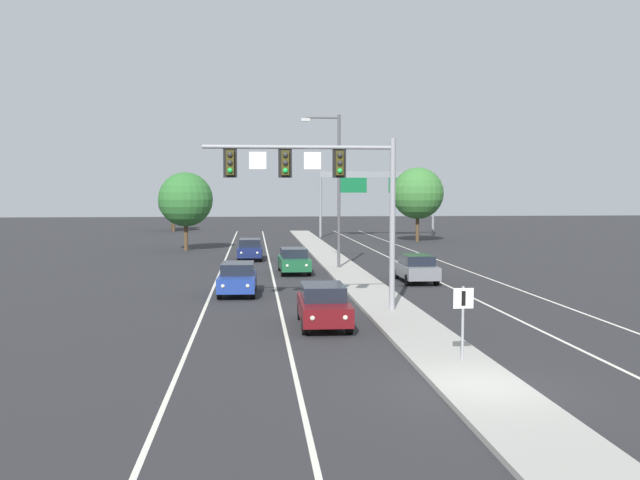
# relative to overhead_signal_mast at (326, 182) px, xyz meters

# --- Properties ---
(ground_plane) EXTENTS (260.00, 260.00, 0.00)m
(ground_plane) POSITION_rel_overhead_signal_mast_xyz_m (2.85, -11.59, -5.52)
(ground_plane) COLOR #28282B
(median_island) EXTENTS (2.40, 110.00, 0.15)m
(median_island) POSITION_rel_overhead_signal_mast_xyz_m (2.85, 6.41, -5.44)
(median_island) COLOR #9E9B93
(median_island) RESTS_ON ground
(lane_stripe_oncoming_center) EXTENTS (0.14, 100.00, 0.01)m
(lane_stripe_oncoming_center) POSITION_rel_overhead_signal_mast_xyz_m (-1.85, 13.41, -5.51)
(lane_stripe_oncoming_center) COLOR silver
(lane_stripe_oncoming_center) RESTS_ON ground
(lane_stripe_receding_center) EXTENTS (0.14, 100.00, 0.01)m
(lane_stripe_receding_center) POSITION_rel_overhead_signal_mast_xyz_m (7.55, 13.41, -5.51)
(lane_stripe_receding_center) COLOR silver
(lane_stripe_receding_center) RESTS_ON ground
(edge_stripe_left) EXTENTS (0.14, 100.00, 0.01)m
(edge_stripe_left) POSITION_rel_overhead_signal_mast_xyz_m (-5.15, 13.41, -5.51)
(edge_stripe_left) COLOR silver
(edge_stripe_left) RESTS_ON ground
(edge_stripe_right) EXTENTS (0.14, 100.00, 0.01)m
(edge_stripe_right) POSITION_rel_overhead_signal_mast_xyz_m (10.85, 13.41, -5.51)
(edge_stripe_right) COLOR silver
(edge_stripe_right) RESTS_ON ground
(overhead_signal_mast) EXTENTS (7.97, 0.44, 7.20)m
(overhead_signal_mast) POSITION_rel_overhead_signal_mast_xyz_m (0.00, 0.00, 0.00)
(overhead_signal_mast) COLOR gray
(overhead_signal_mast) RESTS_ON median_island
(median_sign_post) EXTENTS (0.60, 0.10, 2.20)m
(median_sign_post) POSITION_rel_overhead_signal_mast_xyz_m (3.13, -9.01, -3.93)
(median_sign_post) COLOR gray
(median_sign_post) RESTS_ON median_island
(street_lamp_median) EXTENTS (2.58, 0.28, 10.00)m
(street_lamp_median) POSITION_rel_overhead_signal_mast_xyz_m (2.39, 16.93, 0.28)
(street_lamp_median) COLOR #4C4C51
(street_lamp_median) RESTS_ON median_island
(car_oncoming_darkred) EXTENTS (1.86, 4.49, 1.58)m
(car_oncoming_darkred) POSITION_rel_overhead_signal_mast_xyz_m (-0.35, -2.58, -4.70)
(car_oncoming_darkred) COLOR #5B0F14
(car_oncoming_darkred) RESTS_ON ground
(car_oncoming_blue) EXTENTS (1.91, 4.50, 1.58)m
(car_oncoming_blue) POSITION_rel_overhead_signal_mast_xyz_m (-3.80, 6.11, -4.70)
(car_oncoming_blue) COLOR navy
(car_oncoming_blue) RESTS_ON ground
(car_oncoming_green) EXTENTS (1.90, 4.50, 1.58)m
(car_oncoming_green) POSITION_rel_overhead_signal_mast_xyz_m (-0.47, 14.98, -4.70)
(car_oncoming_green) COLOR #195633
(car_oncoming_green) RESTS_ON ground
(car_oncoming_navy) EXTENTS (1.89, 4.50, 1.58)m
(car_oncoming_navy) POSITION_rel_overhead_signal_mast_xyz_m (-3.27, 24.11, -4.70)
(car_oncoming_navy) COLOR #141E4C
(car_oncoming_navy) RESTS_ON ground
(car_receding_grey) EXTENTS (1.85, 4.48, 1.58)m
(car_receding_grey) POSITION_rel_overhead_signal_mast_xyz_m (6.17, 9.96, -4.70)
(car_receding_grey) COLOR slate
(car_receding_grey) RESTS_ON ground
(highway_sign_gantry) EXTENTS (13.28, 0.42, 7.50)m
(highway_sign_gantry) POSITION_rel_overhead_signal_mast_xyz_m (11.05, 50.08, 0.65)
(highway_sign_gantry) COLOR gray
(highway_sign_gantry) RESTS_ON ground
(tree_far_left_b) EXTENTS (3.55, 3.55, 5.14)m
(tree_far_left_b) POSITION_rel_overhead_signal_mast_xyz_m (-13.37, 63.62, -2.17)
(tree_far_left_b) COLOR #4C3823
(tree_far_left_b) RESTS_ON ground
(tree_far_left_c) EXTENTS (3.77, 3.77, 5.46)m
(tree_far_left_c) POSITION_rel_overhead_signal_mast_xyz_m (-13.97, 67.69, -1.96)
(tree_far_left_c) COLOR #4C3823
(tree_far_left_c) RESTS_ON ground
(tree_far_right_a) EXTENTS (5.28, 5.28, 7.64)m
(tree_far_right_a) POSITION_rel_overhead_signal_mast_xyz_m (13.75, 41.73, -0.53)
(tree_far_right_a) COLOR #4C3823
(tree_far_right_a) RESTS_ON ground
(tree_far_left_a) EXTENTS (4.73, 4.73, 6.84)m
(tree_far_left_a) POSITION_rel_overhead_signal_mast_xyz_m (-8.88, 33.02, -1.05)
(tree_far_left_a) COLOR #4C3823
(tree_far_left_a) RESTS_ON ground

